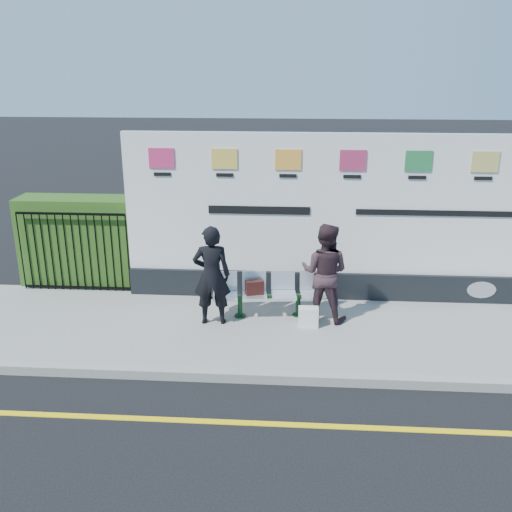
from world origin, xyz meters
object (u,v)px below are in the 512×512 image
Objects in this scene: bench at (269,305)px; billboard at (349,230)px; woman_right at (325,272)px; woman_left at (212,275)px.

billboard is at bearing 28.17° from bench.
woman_right reaches higher than bench.
woman_right is (0.92, -0.04, 0.63)m from bench.
bench is 1.17m from woman_left.
billboard is at bearing -97.71° from woman_right.
bench is at bearing -145.85° from billboard.
billboard is 4.21× the size of bench.
bench is 1.13× the size of woman_left.
billboard is 4.79× the size of woman_right.
billboard is 4.77× the size of woman_left.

